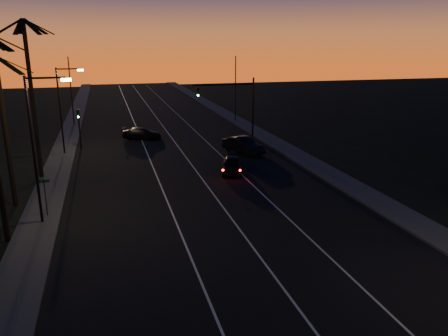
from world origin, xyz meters
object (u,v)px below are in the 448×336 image
object	(u,v)px
lead_car	(232,165)
right_car	(244,145)
cross_car	(142,134)
signal_mast	(233,98)

from	to	relation	value
lead_car	right_car	bearing A→B (deg)	64.33
lead_car	cross_car	bearing A→B (deg)	111.81
signal_mast	cross_car	distance (m)	11.28
signal_mast	lead_car	bearing A→B (deg)	-106.65
signal_mast	right_car	bearing A→B (deg)	-96.50
lead_car	right_car	size ratio (longest dim) A/B	0.92
signal_mast	cross_car	bearing A→B (deg)	162.41
right_car	cross_car	distance (m)	13.20
lead_car	cross_car	size ratio (longest dim) A/B	0.99
lead_car	cross_car	world-z (taller)	lead_car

